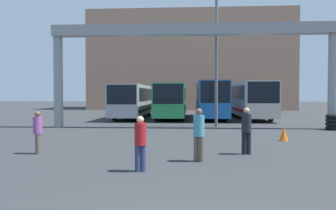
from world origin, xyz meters
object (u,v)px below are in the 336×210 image
object	(u,v)px
tire_stack	(334,122)
bus_slot_1	(172,99)
pedestrian_mid_left	(38,131)
traffic_cone	(284,134)
bus_slot_3	(250,98)
lamp_post	(216,52)
pedestrian_near_right	(140,142)
bus_slot_0	(133,99)
pedestrian_far_center	(199,133)
bus_slot_2	(211,98)
pedestrian_mid_right	(246,130)

from	to	relation	value
tire_stack	bus_slot_1	bearing A→B (deg)	138.44
pedestrian_mid_left	traffic_cone	distance (m)	10.84
bus_slot_3	traffic_cone	bearing A→B (deg)	-94.33
lamp_post	pedestrian_near_right	bearing A→B (deg)	-103.91
bus_slot_0	pedestrian_mid_left	xyz separation A→B (m)	(-0.38, -18.61, -0.92)
pedestrian_near_right	bus_slot_1	bearing A→B (deg)	-103.94
bus_slot_0	pedestrian_far_center	xyz separation A→B (m)	(5.51, -19.63, -0.83)
bus_slot_3	tire_stack	bearing A→B (deg)	-70.15
pedestrian_far_center	traffic_cone	distance (m)	6.57
bus_slot_2	traffic_cone	xyz separation A→B (m)	(2.49, -14.52, -1.56)
bus_slot_3	pedestrian_near_right	xyz separation A→B (m)	(-6.95, -21.05, -1.04)
pedestrian_mid_right	pedestrian_near_right	xyz separation A→B (m)	(-3.47, -2.91, -0.07)
bus_slot_1	pedestrian_near_right	bearing A→B (deg)	-89.39
lamp_post	tire_stack	bearing A→B (deg)	-10.65
pedestrian_mid_right	tire_stack	xyz separation A→B (m)	(6.89, 8.71, -0.43)
bus_slot_3	tire_stack	distance (m)	10.13
pedestrian_mid_right	pedestrian_mid_left	distance (m)	7.68
bus_slot_3	pedestrian_mid_right	size ratio (longest dim) A/B	6.27
bus_slot_0	lamp_post	bearing A→B (deg)	-49.36
bus_slot_1	traffic_cone	bearing A→B (deg)	-67.16
lamp_post	pedestrian_mid_left	bearing A→B (deg)	-125.37
pedestrian_mid_right	bus_slot_2	bearing A→B (deg)	-99.35
bus_slot_0	pedestrian_near_right	world-z (taller)	bus_slot_0
traffic_cone	lamp_post	xyz separation A→B (m)	(-2.65, 6.40, 4.69)
pedestrian_mid_right	pedestrian_far_center	distance (m)	2.26
bus_slot_3	lamp_post	size ratio (longest dim) A/B	1.15
bus_slot_1	bus_slot_3	xyz separation A→B (m)	(7.18, 0.05, 0.09)
pedestrian_near_right	lamp_post	distance (m)	13.99
bus_slot_0	traffic_cone	bearing A→B (deg)	-56.45
pedestrian_mid_left	bus_slot_1	bearing A→B (deg)	-35.74
pedestrian_mid_right	lamp_post	world-z (taller)	lamp_post
bus_slot_1	pedestrian_far_center	size ratio (longest dim) A/B	6.11
pedestrian_far_center	pedestrian_near_right	world-z (taller)	pedestrian_far_center
bus_slot_3	pedestrian_mid_left	distance (m)	21.64
pedestrian_near_right	traffic_cone	distance (m)	8.81
bus_slot_0	pedestrian_mid_left	world-z (taller)	bus_slot_0
bus_slot_2	pedestrian_mid_left	world-z (taller)	bus_slot_2
pedestrian_mid_right	pedestrian_far_center	xyz separation A→B (m)	(-1.78, -1.40, 0.01)
bus_slot_1	pedestrian_far_center	bearing A→B (deg)	-84.37
bus_slot_3	traffic_cone	xyz separation A→B (m)	(-1.10, -14.49, -1.54)
bus_slot_2	pedestrian_mid_right	bearing A→B (deg)	-89.66
bus_slot_0	tire_stack	size ratio (longest dim) A/B	10.46
tire_stack	pedestrian_mid_left	bearing A→B (deg)	-148.02
bus_slot_1	pedestrian_mid_left	xyz separation A→B (m)	(-3.97, -18.47, -0.96)
traffic_cone	lamp_post	bearing A→B (deg)	112.48
pedestrian_mid_left	tire_stack	world-z (taller)	pedestrian_mid_left
pedestrian_mid_left	traffic_cone	bearing A→B (deg)	-91.76
bus_slot_0	bus_slot_1	xyz separation A→B (m)	(3.59, -0.14, 0.04)
pedestrian_mid_right	pedestrian_mid_left	xyz separation A→B (m)	(-7.67, -0.38, -0.07)
bus_slot_2	bus_slot_1	bearing A→B (deg)	-178.68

